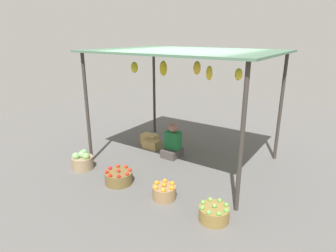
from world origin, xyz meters
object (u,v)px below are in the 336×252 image
at_px(basket_red_tomatoes, 119,177).
at_px(basket_green_apples, 214,213).
at_px(vendor_person, 173,144).
at_px(wooden_crate_near_vendor, 151,144).
at_px(basket_oranges, 164,192).
at_px(wooden_crate_stacked_rear, 150,139).
at_px(basket_cabbages, 83,161).

height_order(basket_red_tomatoes, basket_green_apples, basket_red_tomatoes).
height_order(vendor_person, wooden_crate_near_vendor, vendor_person).
distance_m(basket_oranges, basket_green_apples, 0.96).
relative_size(basket_oranges, wooden_crate_near_vendor, 1.01).
height_order(basket_oranges, basket_green_apples, basket_oranges).
bearing_deg(basket_oranges, wooden_crate_near_vendor, 132.48).
xyz_separation_m(basket_oranges, wooden_crate_near_vendor, (-1.51, 1.65, -0.01)).
bearing_deg(wooden_crate_stacked_rear, wooden_crate_near_vendor, -42.70).
bearing_deg(vendor_person, basket_green_apples, -42.39).
height_order(basket_red_tomatoes, basket_oranges, basket_oranges).
relative_size(basket_cabbages, wooden_crate_stacked_rear, 1.04).
relative_size(basket_cabbages, basket_green_apples, 0.94).
xyz_separation_m(basket_red_tomatoes, wooden_crate_stacked_rear, (-0.70, 1.87, 0.02)).
relative_size(basket_oranges, basket_green_apples, 0.88).
distance_m(basket_red_tomatoes, wooden_crate_stacked_rear, 1.99).
xyz_separation_m(basket_red_tomatoes, basket_green_apples, (1.95, -0.04, -0.00)).
distance_m(basket_cabbages, basket_red_tomatoes, 1.04).
bearing_deg(wooden_crate_stacked_rear, basket_oranges, -47.01).
xyz_separation_m(basket_red_tomatoes, basket_oranges, (1.00, 0.04, 0.00)).
height_order(vendor_person, basket_cabbages, vendor_person).
distance_m(basket_red_tomatoes, basket_green_apples, 1.95).
height_order(basket_red_tomatoes, wooden_crate_near_vendor, basket_red_tomatoes).
xyz_separation_m(vendor_person, basket_cabbages, (-1.20, -1.56, -0.13)).
distance_m(basket_cabbages, basket_oranges, 2.04).
relative_size(basket_green_apples, wooden_crate_near_vendor, 1.15).
bearing_deg(vendor_person, wooden_crate_stacked_rear, 162.56).
distance_m(basket_green_apples, wooden_crate_near_vendor, 3.01).
bearing_deg(wooden_crate_stacked_rear, basket_green_apples, -35.65).
relative_size(vendor_person, basket_oranges, 1.95).
height_order(vendor_person, basket_red_tomatoes, vendor_person).
bearing_deg(basket_green_apples, basket_oranges, 175.30).
bearing_deg(basket_cabbages, basket_red_tomatoes, -1.78).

